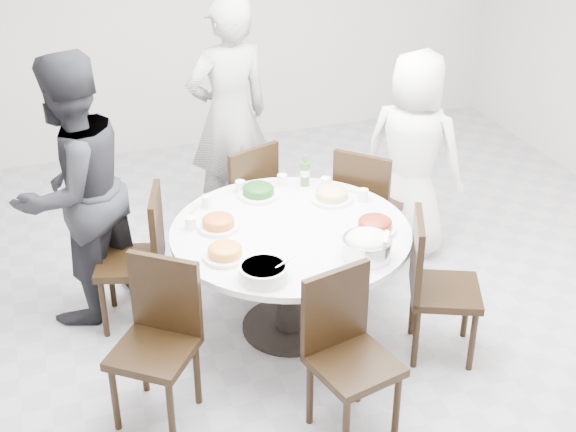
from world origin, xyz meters
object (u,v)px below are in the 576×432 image
object	(u,v)px
chair_nw	(130,259)
diner_left	(73,191)
chair_ne	(370,205)
diner_middle	(229,117)
dining_table	(291,280)
chair_sw	(153,348)
rice_bowl	(367,248)
diner_right	(413,155)
chair_se	(446,288)
beverage_bottle	(305,171)
chair_n	(239,199)
soup_bowl	(263,272)
chair_s	(355,362)

from	to	relation	value
chair_nw	diner_left	bearing A→B (deg)	-114.18
chair_ne	diner_middle	xyz separation A→B (m)	(-0.80, 0.89, 0.46)
diner_left	dining_table	bearing A→B (deg)	114.96
chair_sw	rice_bowl	bearing A→B (deg)	41.44
diner_right	chair_ne	bearing A→B (deg)	60.33
chair_ne	chair_se	world-z (taller)	same
chair_nw	diner_middle	xyz separation A→B (m)	(0.98, 1.07, 0.46)
chair_ne	beverage_bottle	size ratio (longest dim) A/B	4.30
chair_sw	diner_left	world-z (taller)	diner_left
dining_table	diner_left	distance (m)	1.50
diner_right	rice_bowl	bearing A→B (deg)	98.74
chair_sw	beverage_bottle	world-z (taller)	beverage_bottle
chair_n	dining_table	bearing A→B (deg)	72.37
rice_bowl	beverage_bottle	world-z (taller)	beverage_bottle
dining_table	diner_middle	size ratio (longest dim) A/B	0.80
rice_bowl	chair_ne	bearing A→B (deg)	64.13
dining_table	chair_nw	world-z (taller)	chair_nw
chair_ne	chair_sw	distance (m)	2.15
diner_left	soup_bowl	world-z (taller)	diner_left
diner_middle	chair_nw	bearing A→B (deg)	37.69
chair_n	soup_bowl	bearing A→B (deg)	58.93
diner_middle	chair_sw	bearing A→B (deg)	53.73
dining_table	chair_sw	bearing A→B (deg)	-151.40
diner_middle	beverage_bottle	bearing A→B (deg)	96.20
diner_middle	diner_left	world-z (taller)	diner_middle
chair_n	diner_middle	bearing A→B (deg)	-119.24
chair_ne	beverage_bottle	world-z (taller)	beverage_bottle
chair_n	diner_left	xyz separation A→B (m)	(-1.18, -0.34, 0.43)
chair_s	diner_right	size ratio (longest dim) A/B	0.61
chair_se	diner_right	size ratio (longest dim) A/B	0.61
chair_ne	diner_right	size ratio (longest dim) A/B	0.61
diner_right	soup_bowl	xyz separation A→B (m)	(-1.53, -1.18, 0.01)
chair_sw	rice_bowl	distance (m)	1.34
diner_left	soup_bowl	size ratio (longest dim) A/B	6.50
chair_n	diner_right	bearing A→B (deg)	145.97
dining_table	rice_bowl	size ratio (longest dim) A/B	5.19
diner_left	chair_s	bearing A→B (deg)	90.05
chair_sw	diner_right	xyz separation A→B (m)	(2.19, 1.24, 0.31)
diner_right	diner_left	xyz separation A→B (m)	(-2.43, -0.04, 0.12)
soup_bowl	chair_ne	bearing A→B (deg)	43.31
chair_s	chair_sw	bearing A→B (deg)	141.75
dining_table	chair_sw	distance (m)	1.13
chair_ne	diner_middle	size ratio (longest dim) A/B	0.51
chair_ne	rice_bowl	xyz separation A→B (m)	(-0.52, -1.07, 0.34)
chair_nw	diner_middle	world-z (taller)	diner_middle
chair_ne	chair_s	xyz separation A→B (m)	(-0.82, -1.62, 0.00)
dining_table	chair_s	size ratio (longest dim) A/B	1.58
dining_table	chair_sw	xyz separation A→B (m)	(-0.99, -0.54, 0.10)
chair_sw	chair_nw	bearing A→B (deg)	125.78
dining_table	chair_se	bearing A→B (deg)	-33.53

